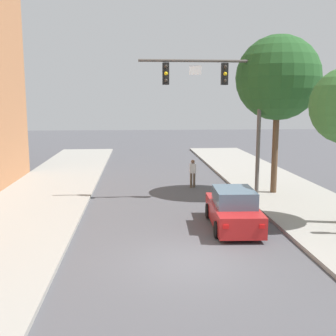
{
  "coord_description": "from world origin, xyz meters",
  "views": [
    {
      "loc": [
        -1.6,
        -12.18,
        5.0
      ],
      "look_at": [
        -0.17,
        6.13,
        2.0
      ],
      "focal_mm": 43.73,
      "sensor_mm": 36.0,
      "label": 1
    }
  ],
  "objects_px": {
    "traffic_signal_mast": "(226,95)",
    "pedestrian_crossing_road": "(193,172)",
    "street_tree_second": "(278,78)",
    "car_lead_red": "(233,210)"
  },
  "relations": [
    {
      "from": "traffic_signal_mast",
      "to": "pedestrian_crossing_road",
      "type": "relative_size",
      "value": 4.57
    },
    {
      "from": "traffic_signal_mast",
      "to": "street_tree_second",
      "type": "height_order",
      "value": "street_tree_second"
    },
    {
      "from": "traffic_signal_mast",
      "to": "car_lead_red",
      "type": "distance_m",
      "value": 6.64
    },
    {
      "from": "pedestrian_crossing_road",
      "to": "street_tree_second",
      "type": "relative_size",
      "value": 0.2
    },
    {
      "from": "street_tree_second",
      "to": "pedestrian_crossing_road",
      "type": "bearing_deg",
      "value": 150.5
    },
    {
      "from": "traffic_signal_mast",
      "to": "street_tree_second",
      "type": "xyz_separation_m",
      "value": [
        2.87,
        0.77,
        0.86
      ]
    },
    {
      "from": "car_lead_red",
      "to": "traffic_signal_mast",
      "type": "bearing_deg",
      "value": 82.08
    },
    {
      "from": "car_lead_red",
      "to": "street_tree_second",
      "type": "bearing_deg",
      "value": 57.34
    },
    {
      "from": "car_lead_red",
      "to": "pedestrian_crossing_road",
      "type": "xyz_separation_m",
      "value": [
        -0.54,
        7.81,
        0.19
      ]
    },
    {
      "from": "traffic_signal_mast",
      "to": "pedestrian_crossing_road",
      "type": "height_order",
      "value": "traffic_signal_mast"
    }
  ]
}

